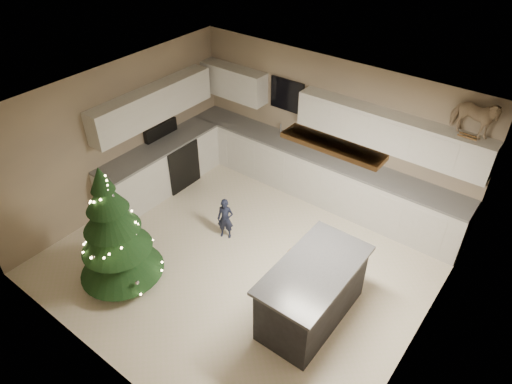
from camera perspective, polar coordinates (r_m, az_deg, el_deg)
ground_plane at (r=7.42m, az=-1.66°, el=-8.44°), size 5.50×5.50×0.00m
room_shell at (r=6.29m, az=-1.76°, el=2.80°), size 5.52×5.02×2.61m
cabinetry at (r=8.40m, az=0.43°, el=4.31°), size 5.50×3.20×2.00m
island at (r=6.36m, az=7.05°, el=-12.35°), size 0.90×1.70×0.95m
bar_stool at (r=6.76m, az=5.16°, el=-8.69°), size 0.32×0.32×0.61m
christmas_tree at (r=6.85m, az=-17.21°, el=-5.45°), size 1.28×1.24×2.05m
toddler at (r=7.60m, az=-3.85°, el=-3.37°), size 0.33×0.28×0.75m
rocking_horse at (r=7.09m, az=25.58°, el=8.42°), size 0.71×0.38×0.60m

